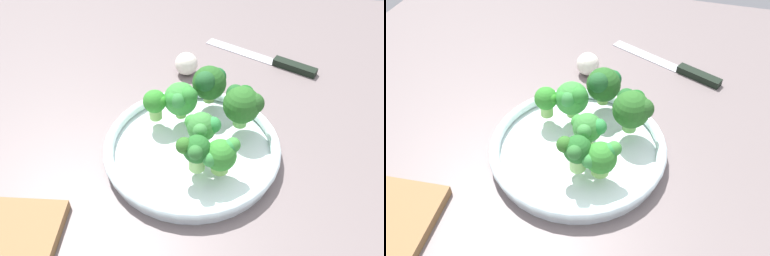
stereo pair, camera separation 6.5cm
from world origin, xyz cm
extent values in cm
cube|color=slate|center=(0.00, 0.00, -1.25)|extent=(130.00, 130.00, 2.50)
cylinder|color=white|center=(1.57, 0.60, 0.71)|extent=(28.67, 28.67, 1.42)
torus|color=white|center=(1.57, 0.60, 2.29)|extent=(29.87, 29.87, 1.74)
cylinder|color=#84B356|center=(-0.44, -10.57, 4.16)|extent=(2.07, 2.07, 2.00)
sphere|color=#265D22|center=(-0.44, -10.57, 7.18)|extent=(6.21, 6.21, 6.21)
sphere|color=#2A561E|center=(0.84, -8.96, 8.36)|extent=(2.85, 2.85, 2.85)
sphere|color=#1B602A|center=(-1.27, -12.11, 7.56)|extent=(3.36, 3.36, 3.36)
sphere|color=#225A2B|center=(0.56, -8.74, 8.78)|extent=(3.63, 3.63, 3.63)
cylinder|color=#7BB451|center=(-3.58, 6.19, 3.98)|extent=(2.80, 2.80, 1.65)
sphere|color=#33872D|center=(-3.58, 6.19, 6.41)|extent=(4.94, 4.94, 4.94)
sphere|color=#398F40|center=(-2.12, 7.55, 6.75)|extent=(2.34, 2.34, 2.34)
sphere|color=green|center=(-4.86, 5.43, 7.66)|extent=(2.32, 2.32, 2.32)
sphere|color=#3B9039|center=(-5.28, 5.11, 7.77)|extent=(2.36, 2.36, 2.36)
cylinder|color=#94CB6D|center=(0.27, 6.33, 4.54)|extent=(2.59, 2.59, 2.75)
sphere|color=#236626|center=(0.27, 6.33, 7.34)|extent=(4.39, 4.39, 4.39)
sphere|color=#2F7431|center=(0.39, 8.01, 8.34)|extent=(2.26, 2.26, 2.26)
sphere|color=#316E25|center=(1.90, 6.63, 8.13)|extent=(2.58, 2.58, 2.58)
cylinder|color=#8AC55F|center=(8.78, -4.38, 4.35)|extent=(2.28, 2.28, 2.37)
sphere|color=#328B2C|center=(8.78, -4.38, 6.86)|extent=(4.11, 4.11, 4.11)
sphere|color=#2F8B27|center=(7.45, -3.95, 7.35)|extent=(1.87, 1.87, 1.87)
sphere|color=#3C7E33|center=(9.14, -5.51, 7.15)|extent=(1.67, 1.67, 1.67)
cylinder|color=#78BE5B|center=(-6.09, -4.72, 4.32)|extent=(2.42, 2.42, 2.32)
sphere|color=#296523|center=(-6.09, -4.72, 7.55)|extent=(6.37, 6.37, 6.37)
sphere|color=#1A5E1D|center=(-6.52, -6.50, 8.52)|extent=(3.11, 3.11, 3.11)
sphere|color=#205B25|center=(-4.89, -6.45, 8.42)|extent=(3.26, 3.26, 3.26)
sphere|color=#275822|center=(-8.07, -4.66, 8.19)|extent=(3.53, 3.53, 3.53)
cylinder|color=#83CD5E|center=(4.43, -5.50, 4.13)|extent=(1.89, 1.89, 1.93)
sphere|color=green|center=(4.43, -5.50, 7.00)|extent=(5.87, 5.87, 5.87)
sphere|color=#2F8C32|center=(5.41, -4.02, 7.91)|extent=(2.69, 2.69, 2.69)
sphere|color=#388C40|center=(4.49, -3.81, 8.04)|extent=(2.88, 2.88, 2.88)
sphere|color=#2F8330|center=(2.82, -4.55, 8.59)|extent=(2.98, 2.98, 2.98)
cylinder|color=#8BC25C|center=(0.06, 0.54, 4.06)|extent=(2.09, 2.09, 1.80)
sphere|color=#3B8739|center=(0.06, 0.54, 6.55)|extent=(4.88, 4.88, 4.88)
sphere|color=#3D8A3F|center=(0.27, 2.53, 7.58)|extent=(2.30, 2.30, 2.30)
sphere|color=green|center=(1.66, -0.16, 6.98)|extent=(2.45, 2.45, 2.45)
sphere|color=#2F8F41|center=(-1.82, 0.53, 7.22)|extent=(2.69, 2.69, 2.69)
cube|color=silver|center=(-4.92, -33.16, 0.20)|extent=(16.51, 9.52, 0.40)
cube|color=black|center=(-16.99, -27.56, 0.75)|extent=(9.63, 6.04, 1.50)
sphere|color=white|center=(6.14, -22.94, 2.43)|extent=(4.86, 4.86, 4.86)
camera|label=1|loc=(-5.17, 47.62, 50.67)|focal=37.54mm
camera|label=2|loc=(-11.53, 46.27, 50.67)|focal=37.54mm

